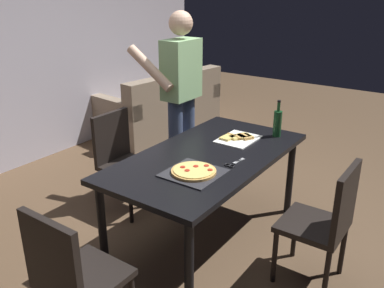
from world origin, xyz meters
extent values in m
plane|color=brown|center=(0.00, 0.00, 0.00)|extent=(12.00, 12.00, 0.00)
cube|color=#BCB7C6|center=(0.00, 2.60, 1.40)|extent=(6.40, 0.10, 2.80)
cube|color=black|center=(0.00, 0.00, 0.73)|extent=(1.72, 0.91, 0.04)
cylinder|color=black|center=(-0.78, -0.38, 0.35)|extent=(0.06, 0.06, 0.71)
cylinder|color=black|center=(0.78, -0.38, 0.35)|extent=(0.06, 0.06, 0.71)
cylinder|color=black|center=(-0.78, 0.38, 0.35)|extent=(0.06, 0.06, 0.71)
cylinder|color=black|center=(0.78, 0.38, 0.35)|extent=(0.06, 0.06, 0.71)
cube|color=black|center=(0.00, -0.86, 0.43)|extent=(0.42, 0.42, 0.04)
cube|color=black|center=(0.00, -1.05, 0.68)|extent=(0.42, 0.04, 0.45)
cylinder|color=black|center=(0.18, -0.68, 0.21)|extent=(0.04, 0.04, 0.41)
cylinder|color=black|center=(-0.18, -0.68, 0.21)|extent=(0.04, 0.04, 0.41)
cylinder|color=black|center=(0.18, -1.04, 0.21)|extent=(0.04, 0.04, 0.41)
cylinder|color=black|center=(-0.18, -1.04, 0.21)|extent=(0.04, 0.04, 0.41)
cube|color=black|center=(0.00, 0.86, 0.43)|extent=(0.42, 0.42, 0.04)
cube|color=black|center=(0.00, 1.05, 0.68)|extent=(0.42, 0.04, 0.45)
cylinder|color=black|center=(-0.18, 0.68, 0.21)|extent=(0.04, 0.04, 0.41)
cylinder|color=black|center=(0.18, 0.68, 0.21)|extent=(0.04, 0.04, 0.41)
cylinder|color=black|center=(-0.18, 1.04, 0.21)|extent=(0.04, 0.04, 0.41)
cylinder|color=black|center=(0.18, 1.04, 0.21)|extent=(0.04, 0.04, 0.41)
cube|color=black|center=(-1.26, 0.00, 0.43)|extent=(0.42, 0.42, 0.04)
cube|color=black|center=(-1.45, 0.00, 0.68)|extent=(0.04, 0.42, 0.45)
cylinder|color=black|center=(-1.08, 0.18, 0.21)|extent=(0.04, 0.04, 0.41)
cube|color=gray|center=(1.90, 2.05, 0.20)|extent=(1.79, 1.04, 0.40)
cube|color=gray|center=(1.86, 1.73, 0.62)|extent=(1.71, 0.40, 0.45)
cube|color=gray|center=(2.66, 1.96, 0.50)|extent=(0.26, 0.86, 0.20)
cube|color=gray|center=(1.14, 2.14, 0.50)|extent=(0.26, 0.86, 0.20)
cylinder|color=#38476B|center=(0.72, 0.71, 0.47)|extent=(0.14, 0.14, 0.95)
cylinder|color=#38476B|center=(0.52, 0.71, 0.47)|extent=(0.14, 0.14, 0.95)
cube|color=#99CC8C|center=(0.62, 0.71, 1.23)|extent=(0.38, 0.22, 0.55)
sphere|color=#E0B293|center=(0.62, 0.71, 1.64)|extent=(0.22, 0.22, 0.22)
cylinder|color=#E0B293|center=(0.85, 0.89, 1.25)|extent=(0.09, 0.50, 0.39)
cylinder|color=#E0B293|center=(0.39, 0.89, 1.25)|extent=(0.09, 0.50, 0.39)
cube|color=#2D2D33|center=(-0.35, -0.11, 0.76)|extent=(0.37, 0.37, 0.01)
cylinder|color=tan|center=(-0.35, -0.11, 0.77)|extent=(0.31, 0.31, 0.02)
cylinder|color=#EACC6B|center=(-0.35, -0.11, 0.78)|extent=(0.28, 0.28, 0.01)
cylinder|color=#B22819|center=(-0.39, -0.09, 0.79)|extent=(0.04, 0.04, 0.00)
cylinder|color=#B22819|center=(-0.37, -0.03, 0.79)|extent=(0.04, 0.04, 0.00)
cylinder|color=#B22819|center=(-0.30, -0.21, 0.79)|extent=(0.04, 0.04, 0.00)
cylinder|color=#B22819|center=(-0.30, -0.10, 0.79)|extent=(0.04, 0.04, 0.00)
cylinder|color=#B22819|center=(-0.25, -0.15, 0.79)|extent=(0.04, 0.04, 0.00)
cube|color=white|center=(0.41, -0.04, 0.76)|extent=(0.36, 0.28, 0.01)
cube|color=#EACC6B|center=(0.37, 0.04, 0.77)|extent=(0.15, 0.10, 0.02)
cube|color=tan|center=(0.43, 0.03, 0.77)|extent=(0.03, 0.09, 0.02)
cube|color=#EACC6B|center=(0.46, -0.06, 0.77)|extent=(0.17, 0.14, 0.02)
cube|color=tan|center=(0.40, -0.03, 0.77)|extent=(0.06, 0.09, 0.02)
cube|color=#EACC6B|center=(0.42, -0.03, 0.77)|extent=(0.16, 0.14, 0.02)
cube|color=tan|center=(0.48, -0.05, 0.77)|extent=(0.06, 0.09, 0.02)
cube|color=#EACC6B|center=(0.47, -0.07, 0.77)|extent=(0.15, 0.17, 0.02)
cube|color=tan|center=(0.44, -0.12, 0.77)|extent=(0.09, 0.06, 0.02)
cylinder|color=#194723|center=(0.68, -0.26, 0.86)|extent=(0.07, 0.07, 0.22)
cylinder|color=#194723|center=(0.68, -0.26, 1.01)|extent=(0.03, 0.03, 0.08)
cylinder|color=black|center=(0.68, -0.26, 1.06)|extent=(0.03, 0.03, 0.02)
cube|color=silver|center=(0.01, -0.26, 0.76)|extent=(0.12, 0.01, 0.01)
cube|color=silver|center=(0.01, -0.26, 0.76)|extent=(0.12, 0.04, 0.01)
torus|color=black|center=(-0.10, -0.23, 0.76)|extent=(0.05, 0.05, 0.01)
torus|color=black|center=(-0.10, -0.27, 0.76)|extent=(0.05, 0.05, 0.01)
camera|label=1|loc=(-2.46, -1.58, 1.97)|focal=38.66mm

